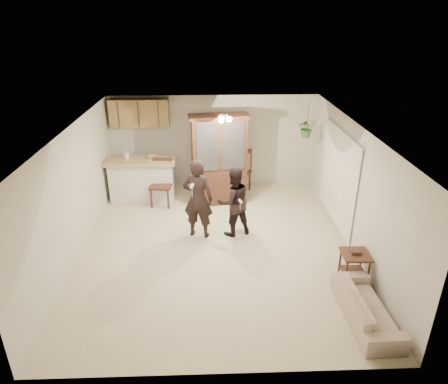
{
  "coord_description": "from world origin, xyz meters",
  "views": [
    {
      "loc": [
        -0.1,
        -7.15,
        4.47
      ],
      "look_at": [
        0.18,
        0.4,
        1.04
      ],
      "focal_mm": 32.0,
      "sensor_mm": 36.0,
      "label": 1
    }
  ],
  "objects_px": {
    "sofa": "(368,300)",
    "child": "(233,206)",
    "chair_hutch_left": "(212,192)",
    "side_table": "(354,266)",
    "chair_hutch_right": "(239,179)",
    "adult": "(198,198)",
    "china_hutch": "(219,161)",
    "chair_bar": "(162,192)"
  },
  "relations": [
    {
      "from": "side_table",
      "to": "chair_hutch_right",
      "type": "bearing_deg",
      "value": 114.0
    },
    {
      "from": "side_table",
      "to": "chair_bar",
      "type": "height_order",
      "value": "chair_bar"
    },
    {
      "from": "chair_bar",
      "to": "chair_hutch_right",
      "type": "distance_m",
      "value": 2.15
    },
    {
      "from": "sofa",
      "to": "chair_hutch_right",
      "type": "xyz_separation_m",
      "value": [
        -1.67,
        5.1,
        -0.03
      ]
    },
    {
      "from": "chair_hutch_left",
      "to": "chair_hutch_right",
      "type": "height_order",
      "value": "chair_hutch_right"
    },
    {
      "from": "chair_hutch_right",
      "to": "child",
      "type": "bearing_deg",
      "value": 39.17
    },
    {
      "from": "side_table",
      "to": "chair_bar",
      "type": "distance_m",
      "value": 4.99
    },
    {
      "from": "sofa",
      "to": "child",
      "type": "distance_m",
      "value": 3.39
    },
    {
      "from": "china_hutch",
      "to": "chair_bar",
      "type": "height_order",
      "value": "china_hutch"
    },
    {
      "from": "chair_bar",
      "to": "sofa",
      "type": "bearing_deg",
      "value": -40.45
    },
    {
      "from": "side_table",
      "to": "adult",
      "type": "bearing_deg",
      "value": 149.51
    },
    {
      "from": "chair_hutch_left",
      "to": "chair_bar",
      "type": "bearing_deg",
      "value": -157.84
    },
    {
      "from": "china_hutch",
      "to": "child",
      "type": "bearing_deg",
      "value": -88.62
    },
    {
      "from": "sofa",
      "to": "chair_bar",
      "type": "height_order",
      "value": "chair_bar"
    },
    {
      "from": "child",
      "to": "chair_hutch_left",
      "type": "xyz_separation_m",
      "value": [
        -0.45,
        1.63,
        -0.41
      ]
    },
    {
      "from": "child",
      "to": "side_table",
      "type": "distance_m",
      "value": 2.73
    },
    {
      "from": "adult",
      "to": "side_table",
      "type": "xyz_separation_m",
      "value": [
        2.84,
        -1.67,
        -0.62
      ]
    },
    {
      "from": "sofa",
      "to": "chair_bar",
      "type": "distance_m",
      "value": 5.63
    },
    {
      "from": "chair_bar",
      "to": "chair_hutch_right",
      "type": "height_order",
      "value": "chair_hutch_right"
    },
    {
      "from": "china_hutch",
      "to": "adult",
      "type": "bearing_deg",
      "value": -113.94
    },
    {
      "from": "child",
      "to": "china_hutch",
      "type": "relative_size",
      "value": 0.6
    },
    {
      "from": "chair_bar",
      "to": "side_table",
      "type": "bearing_deg",
      "value": -31.39
    },
    {
      "from": "sofa",
      "to": "adult",
      "type": "bearing_deg",
      "value": 42.95
    },
    {
      "from": "adult",
      "to": "child",
      "type": "bearing_deg",
      "value": -162.3
    },
    {
      "from": "chair_hutch_left",
      "to": "china_hutch",
      "type": "bearing_deg",
      "value": 17.89
    },
    {
      "from": "adult",
      "to": "chair_hutch_right",
      "type": "height_order",
      "value": "adult"
    },
    {
      "from": "sofa",
      "to": "chair_bar",
      "type": "bearing_deg",
      "value": 38.65
    },
    {
      "from": "adult",
      "to": "china_hutch",
      "type": "bearing_deg",
      "value": -92.45
    },
    {
      "from": "adult",
      "to": "side_table",
      "type": "distance_m",
      "value": 3.35
    },
    {
      "from": "child",
      "to": "chair_hutch_right",
      "type": "bearing_deg",
      "value": -115.66
    },
    {
      "from": "chair_bar",
      "to": "chair_hutch_right",
      "type": "xyz_separation_m",
      "value": [
        1.99,
        0.83,
        0.0
      ]
    },
    {
      "from": "child",
      "to": "chair_hutch_right",
      "type": "height_order",
      "value": "child"
    },
    {
      "from": "sofa",
      "to": "chair_hutch_right",
      "type": "relative_size",
      "value": 1.58
    },
    {
      "from": "chair_bar",
      "to": "chair_hutch_right",
      "type": "bearing_deg",
      "value": 31.64
    },
    {
      "from": "adult",
      "to": "child",
      "type": "xyz_separation_m",
      "value": [
        0.75,
        0.05,
        -0.22
      ]
    },
    {
      "from": "chair_hutch_left",
      "to": "side_table",
      "type": "bearing_deg",
      "value": -36.41
    },
    {
      "from": "adult",
      "to": "china_hutch",
      "type": "relative_size",
      "value": 0.8
    },
    {
      "from": "china_hutch",
      "to": "chair_hutch_right",
      "type": "height_order",
      "value": "china_hutch"
    },
    {
      "from": "sofa",
      "to": "child",
      "type": "relative_size",
      "value": 1.39
    },
    {
      "from": "side_table",
      "to": "chair_hutch_right",
      "type": "distance_m",
      "value": 4.45
    },
    {
      "from": "sofa",
      "to": "chair_hutch_left",
      "type": "height_order",
      "value": "chair_hutch_left"
    },
    {
      "from": "china_hutch",
      "to": "chair_hutch_left",
      "type": "distance_m",
      "value": 0.87
    }
  ]
}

